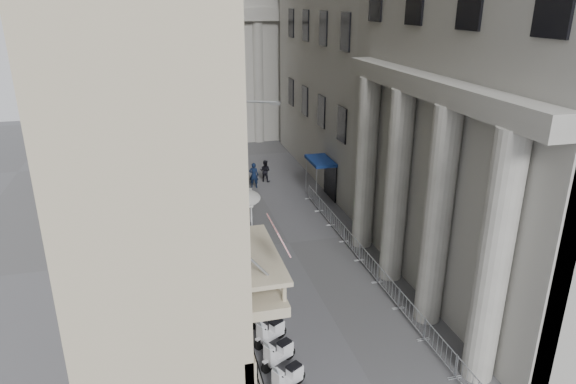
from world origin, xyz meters
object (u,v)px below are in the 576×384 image
pedestrian_a (254,175)px  pedestrian_b (265,171)px  security_tent (224,190)px  street_lamp (238,164)px  info_kiosk (230,266)px

pedestrian_a → pedestrian_b: bearing=-113.2°
pedestrian_a → pedestrian_b: size_ratio=1.12×
pedestrian_a → security_tent: bearing=87.3°
street_lamp → pedestrian_a: size_ratio=4.42×
security_tent → info_kiosk: security_tent is taller
pedestrian_a → pedestrian_b: (1.15, 1.18, -0.11)m
street_lamp → pedestrian_a: bearing=97.8°
pedestrian_b → street_lamp: bearing=104.2°
pedestrian_b → pedestrian_a: bearing=78.8°
info_kiosk → pedestrian_a: (3.91, 13.94, 0.06)m
security_tent → pedestrian_a: bearing=66.3°
info_kiosk → pedestrian_a: bearing=51.5°
pedestrian_b → info_kiosk: bearing=104.5°
security_tent → street_lamp: bearing=-80.5°
security_tent → pedestrian_b: 9.98m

